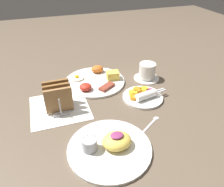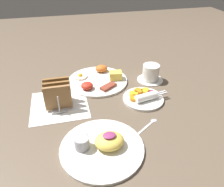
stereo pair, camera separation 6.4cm
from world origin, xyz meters
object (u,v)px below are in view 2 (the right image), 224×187
plate_foreground (102,145)px  toast_rack (58,94)px  plate_breakfast (98,79)px  plate_condiments (143,97)px  coffee_cup (151,73)px

plate_foreground → toast_rack: (-0.12, 0.26, 0.04)m
plate_breakfast → plate_condiments: 0.24m
plate_condiments → coffee_cup: bearing=58.7°
toast_rack → coffee_cup: bearing=13.4°
coffee_cup → plate_foreground: bearing=-130.0°
plate_condiments → plate_foreground: bearing=-134.7°
plate_breakfast → plate_foreground: plate_foreground is taller
plate_condiments → plate_foreground: plate_foreground is taller
plate_foreground → coffee_cup: size_ratio=2.16×
toast_rack → plate_condiments: bearing=-7.5°
plate_foreground → toast_rack: toast_rack is taller
plate_condiments → toast_rack: bearing=172.5°
plate_foreground → plate_condiments: bearing=45.3°
plate_condiments → coffee_cup: (0.09, 0.14, 0.02)m
plate_condiments → toast_rack: (-0.34, 0.04, 0.04)m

